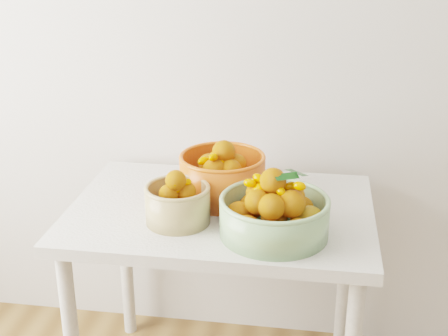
{
  "coord_description": "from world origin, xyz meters",
  "views": [
    {
      "loc": [
        0.02,
        -0.25,
        1.64
      ],
      "look_at": [
        -0.25,
        1.53,
        0.92
      ],
      "focal_mm": 50.0,
      "sensor_mm": 36.0,
      "label": 1
    }
  ],
  "objects_px": {
    "table": "(221,233)",
    "bowl_cream": "(178,202)",
    "bowl_orange": "(222,176)",
    "bowl_green": "(274,213)"
  },
  "relations": [
    {
      "from": "table",
      "to": "bowl_cream",
      "type": "xyz_separation_m",
      "value": [
        -0.12,
        -0.12,
        0.16
      ]
    },
    {
      "from": "bowl_orange",
      "to": "bowl_green",
      "type": "bearing_deg",
      "value": -50.7
    },
    {
      "from": "table",
      "to": "bowl_green",
      "type": "distance_m",
      "value": 0.3
    },
    {
      "from": "bowl_green",
      "to": "bowl_orange",
      "type": "bearing_deg",
      "value": 129.3
    },
    {
      "from": "table",
      "to": "bowl_cream",
      "type": "bearing_deg",
      "value": -133.18
    },
    {
      "from": "table",
      "to": "bowl_orange",
      "type": "xyz_separation_m",
      "value": [
        -0.01,
        0.07,
        0.18
      ]
    },
    {
      "from": "bowl_cream",
      "to": "bowl_orange",
      "type": "height_order",
      "value": "bowl_orange"
    },
    {
      "from": "bowl_green",
      "to": "bowl_orange",
      "type": "height_order",
      "value": "bowl_green"
    },
    {
      "from": "table",
      "to": "bowl_orange",
      "type": "relative_size",
      "value": 3.23
    },
    {
      "from": "bowl_green",
      "to": "bowl_cream",
      "type": "bearing_deg",
      "value": 172.46
    }
  ]
}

